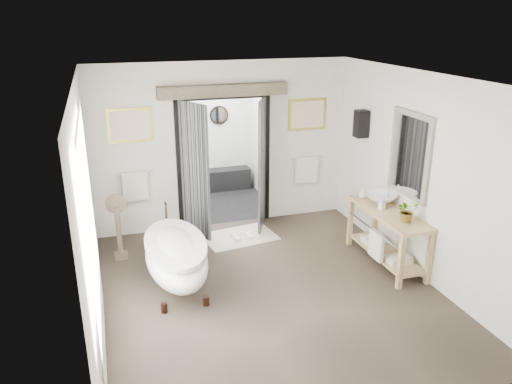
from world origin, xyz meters
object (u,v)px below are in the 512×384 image
at_px(clawfoot_tub, 176,256).
at_px(basin, 381,199).
at_px(rug, 240,237).
at_px(vanity, 386,233).

height_order(clawfoot_tub, basin, basin).
distance_m(rug, basin, 2.48).
xyz_separation_m(clawfoot_tub, vanity, (3.13, -0.32, 0.06)).
bearing_deg(clawfoot_tub, basin, 0.18).
bearing_deg(basin, clawfoot_tub, -169.05).
xyz_separation_m(vanity, basin, (0.07, 0.33, 0.43)).
distance_m(clawfoot_tub, rug, 1.84).
distance_m(vanity, basin, 0.54).
bearing_deg(clawfoot_tub, rug, 44.78).
xyz_separation_m(rug, basin, (1.93, -1.25, 0.93)).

